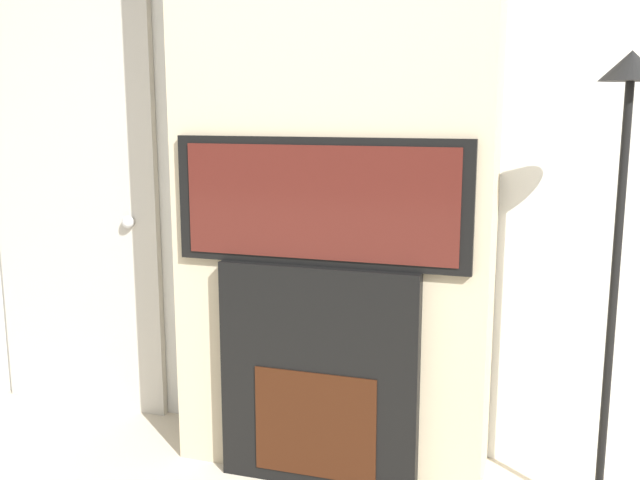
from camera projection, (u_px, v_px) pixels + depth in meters
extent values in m
cube|color=silver|center=(350.00, 147.00, 3.11)|extent=(6.00, 0.06, 2.70)
cube|color=#BCAD8E|center=(335.00, 149.00, 2.89)|extent=(1.29, 0.40, 2.70)
cube|color=black|center=(320.00, 375.00, 2.87)|extent=(0.81, 0.14, 0.91)
cube|color=#33160A|center=(314.00, 425.00, 2.83)|extent=(0.50, 0.01, 0.44)
cube|color=black|center=(320.00, 202.00, 2.74)|extent=(1.17, 0.06, 0.50)
cube|color=#471914|center=(317.00, 203.00, 2.71)|extent=(1.08, 0.01, 0.44)
cylinder|color=black|center=(613.00, 309.00, 2.52)|extent=(0.03, 0.03, 1.58)
cone|color=black|center=(631.00, 66.00, 2.37)|extent=(0.21, 0.21, 0.10)
cube|color=#BCB7AD|center=(75.00, 210.00, 3.53)|extent=(0.92, 0.04, 2.04)
sphere|color=silver|center=(128.00, 222.00, 3.40)|extent=(0.06, 0.06, 0.06)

